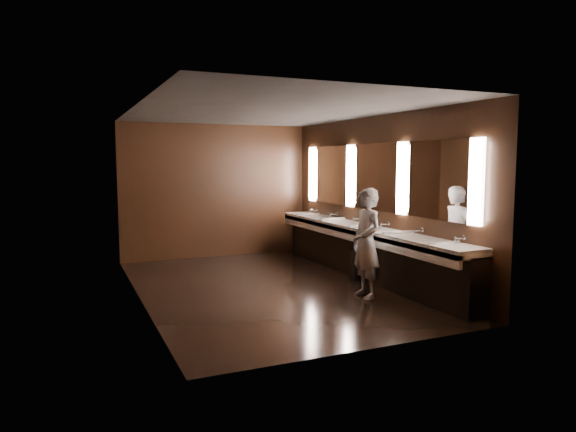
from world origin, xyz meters
name	(u,v)px	position (x,y,z in m)	size (l,w,h in m)	color
floor	(269,287)	(0.00, 0.00, 0.00)	(6.00, 6.00, 0.00)	black
ceiling	(268,111)	(0.00, 0.00, 2.80)	(4.00, 6.00, 0.02)	#2D2D2B
wall_back	(216,191)	(0.00, 3.00, 1.40)	(4.00, 0.02, 2.80)	black
wall_front	(373,220)	(0.00, -3.00, 1.40)	(4.00, 0.02, 2.80)	black
wall_left	(138,205)	(-2.00, 0.00, 1.40)	(0.02, 6.00, 2.80)	black
wall_right	(375,197)	(2.00, 0.00, 1.40)	(0.02, 6.00, 2.80)	black
sink_counter	(364,249)	(1.79, 0.00, 0.50)	(0.55, 5.40, 1.01)	black
mirror_band	(375,177)	(1.98, 0.00, 1.75)	(0.06, 5.03, 1.15)	#FDE0D4
person	(366,243)	(1.11, -1.14, 0.81)	(0.59, 0.39, 1.63)	#809CBF
trash_bin	(358,266)	(1.58, -0.16, 0.25)	(0.33, 0.33, 0.51)	black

